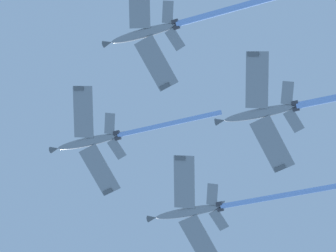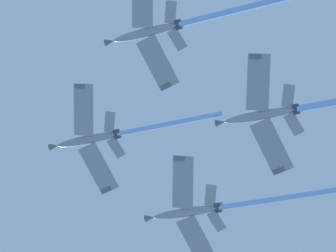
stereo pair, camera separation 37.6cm
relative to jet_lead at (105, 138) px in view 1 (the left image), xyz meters
The scene contains 4 objects.
jet_lead is the anchor object (origin of this frame).
jet_left_wing 23.28m from the jet_lead, 155.68° to the right, with size 19.90×31.57×12.01m.
jet_right_wing 22.26m from the jet_lead, 66.77° to the right, with size 19.99×32.22×12.01m.
jet_slot 33.25m from the jet_lead, 109.66° to the right, with size 19.22×30.57×11.86m.
Camera 1 is at (-3.63, 10.42, 1.50)m, focal length 75.84 mm.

